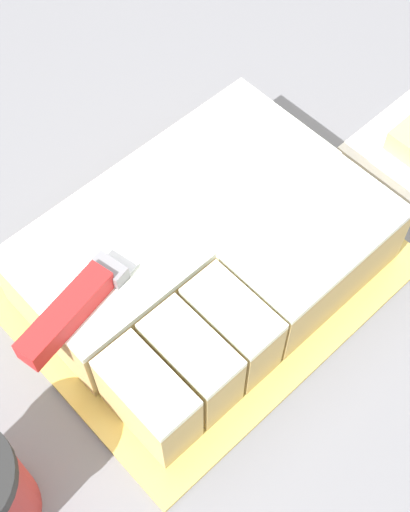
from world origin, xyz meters
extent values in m
plane|color=#4C4742|center=(0.00, 0.00, 0.00)|extent=(8.00, 8.00, 0.00)
cube|color=slate|center=(0.00, 0.00, 0.44)|extent=(1.40, 1.10, 0.88)
cube|color=gold|center=(0.00, 0.00, 0.89)|extent=(0.35, 0.27, 0.01)
cube|color=tan|center=(0.00, 0.05, 0.93)|extent=(0.31, 0.13, 0.07)
cube|color=white|center=(0.00, 0.05, 0.96)|extent=(0.31, 0.13, 0.01)
cube|color=tan|center=(0.07, -0.06, 0.93)|extent=(0.16, 0.09, 0.07)
cube|color=white|center=(0.07, -0.06, 0.96)|extent=(0.16, 0.09, 0.01)
cube|color=tan|center=(-0.13, -0.06, 0.93)|extent=(0.04, 0.09, 0.07)
cube|color=white|center=(-0.13, -0.06, 0.96)|extent=(0.04, 0.09, 0.01)
cube|color=tan|center=(-0.08, -0.06, 0.93)|extent=(0.04, 0.09, 0.07)
cube|color=white|center=(-0.08, -0.06, 0.96)|extent=(0.04, 0.09, 0.01)
cube|color=tan|center=(-0.03, -0.06, 0.93)|extent=(0.04, 0.09, 0.07)
cube|color=white|center=(-0.03, -0.06, 0.96)|extent=(0.04, 0.09, 0.01)
cube|color=silver|center=(0.02, 0.05, 0.97)|extent=(0.23, 0.07, 0.00)
cube|color=slate|center=(-0.09, 0.03, 0.98)|extent=(0.02, 0.03, 0.02)
cube|color=red|center=(-0.14, 0.02, 0.98)|extent=(0.10, 0.04, 0.02)
camera|label=1|loc=(-0.24, -0.25, 1.49)|focal=50.00mm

